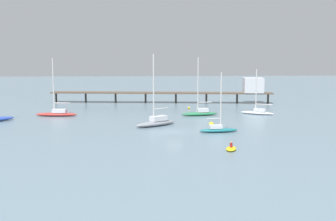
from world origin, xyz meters
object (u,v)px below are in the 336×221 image
Objects in this scene: sailboat_red at (57,113)px; dinghy_yellow at (231,148)px; sailboat_gray at (156,121)px; sailboat_teal at (218,128)px; pier at (212,89)px; sailboat_green at (200,112)px; sailboat_white at (258,111)px; mooring_buoy_outer at (211,124)px; mooring_buoy_inner at (189,108)px.

sailboat_red is 43.53m from dinghy_yellow.
sailboat_teal is (9.46, -6.90, -0.15)m from sailboat_gray.
sailboat_gray is 4.00× the size of dinghy_yellow.
sailboat_green reaches higher than pier.
sailboat_teal is at bearing -89.78° from sailboat_green.
sailboat_white is 0.80× the size of sailboat_red.
sailboat_gray reaches higher than sailboat_green.
pier is 4.87× the size of sailboat_green.
mooring_buoy_outer is at bearing -128.90° from sailboat_white.
sailboat_teal is at bearing 86.72° from dinghy_yellow.
sailboat_white reaches higher than dinghy_yellow.
pier is 38.69m from sailboat_gray.
dinghy_yellow is 3.50× the size of mooring_buoy_outer.
pier is 6.08× the size of sailboat_teal.
sailboat_green reaches higher than mooring_buoy_inner.
sailboat_teal is 5.05m from mooring_buoy_outer.
sailboat_red is (-28.82, 20.49, 0.05)m from sailboat_teal.
sailboat_white is at bearing -75.06° from pier.
sailboat_teal is at bearing -35.41° from sailboat_red.
mooring_buoy_outer is (-6.51, -37.07, -3.27)m from pier.
sailboat_teal is at bearing -87.53° from mooring_buoy_outer.
mooring_buoy_outer is (-0.14, -14.32, -0.25)m from sailboat_green.
sailboat_gray is 15.60m from sailboat_green.
sailboat_red reaches higher than dinghy_yellow.
sailboat_green is at bearing -84.77° from mooring_buoy_inner.
sailboat_white is at bearing 68.78° from dinghy_yellow.
sailboat_green reaches higher than dinghy_yellow.
dinghy_yellow is (-12.85, -33.09, -0.40)m from sailboat_white.
pier is at bearing 81.50° from sailboat_teal.
sailboat_gray is at bearing 113.93° from dinghy_yellow.
sailboat_gray reaches higher than mooring_buoy_outer.
sailboat_green reaches higher than sailboat_white.
sailboat_teal is at bearing -98.50° from pier.
sailboat_white is at bearing -36.20° from mooring_buoy_inner.
sailboat_teal reaches higher than pier.
sailboat_green is at bearing 53.03° from sailboat_gray.
sailboat_white is at bearing 59.20° from sailboat_teal.
dinghy_yellow is (8.73, -19.66, -0.56)m from sailboat_gray.
pier is at bearing 58.88° from mooring_buoy_inner.
mooring_buoy_inner is (-0.97, 10.59, -0.41)m from sailboat_green.
dinghy_yellow is (28.09, -33.25, -0.47)m from sailboat_red.
pier reaches higher than mooring_buoy_inner.
sailboat_teal reaches higher than sailboat_white.
mooring_buoy_outer is at bearing 88.34° from dinghy_yellow.
pier is 37.78m from mooring_buoy_outer.
sailboat_red is at bearing 151.63° from mooring_buoy_outer.
sailboat_gray is 1.31× the size of sailboat_teal.
sailboat_gray is 21.52m from dinghy_yellow.
sailboat_gray is 23.66m from sailboat_red.
sailboat_green reaches higher than mooring_buoy_outer.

